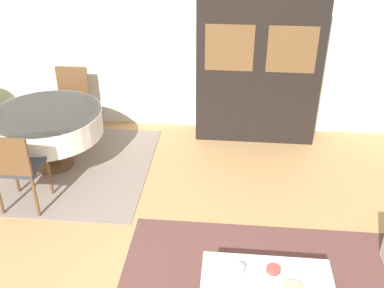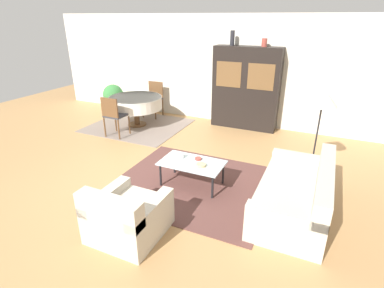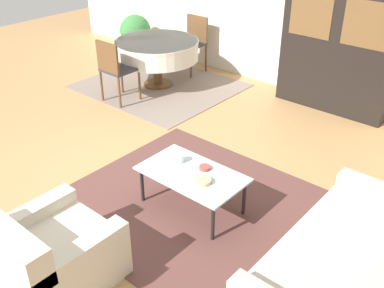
% 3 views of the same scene
% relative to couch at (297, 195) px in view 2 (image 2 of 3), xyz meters
% --- Properties ---
extents(ground_plane, '(14.00, 14.00, 0.00)m').
position_rel_couch_xyz_m(ground_plane, '(-2.58, -0.14, -0.28)').
color(ground_plane, tan).
extents(wall_back, '(10.00, 0.06, 2.70)m').
position_rel_couch_xyz_m(wall_back, '(-2.58, 3.49, 1.07)').
color(wall_back, beige).
rests_on(wall_back, ground_plane).
extents(area_rug, '(2.59, 2.28, 0.01)m').
position_rel_couch_xyz_m(area_rug, '(-1.66, 0.10, -0.27)').
color(area_rug, brown).
rests_on(area_rug, ground_plane).
extents(dining_rug, '(2.34, 2.09, 0.01)m').
position_rel_couch_xyz_m(dining_rug, '(-4.19, 2.17, -0.27)').
color(dining_rug, gray).
rests_on(dining_rug, ground_plane).
extents(couch, '(0.94, 1.87, 0.77)m').
position_rel_couch_xyz_m(couch, '(0.00, 0.00, 0.00)').
color(couch, beige).
rests_on(couch, ground_plane).
extents(armchair, '(0.85, 0.88, 0.74)m').
position_rel_couch_xyz_m(armchair, '(-1.91, -1.43, 0.00)').
color(armchair, beige).
rests_on(armchair, ground_plane).
extents(coffee_table, '(1.04, 0.62, 0.41)m').
position_rel_couch_xyz_m(coffee_table, '(-1.68, 0.06, 0.11)').
color(coffee_table, black).
rests_on(coffee_table, area_rug).
extents(display_cabinet, '(1.62, 0.41, 1.99)m').
position_rel_couch_xyz_m(display_cabinet, '(-1.69, 3.23, 0.72)').
color(display_cabinet, black).
rests_on(display_cabinet, ground_plane).
extents(dining_table, '(1.34, 1.34, 0.74)m').
position_rel_couch_xyz_m(dining_table, '(-4.24, 2.19, 0.33)').
color(dining_table, brown).
rests_on(dining_table, dining_rug).
extents(dining_chair_near, '(0.44, 0.44, 0.95)m').
position_rel_couch_xyz_m(dining_chair_near, '(-4.24, 1.31, 0.29)').
color(dining_chair_near, brown).
rests_on(dining_chair_near, dining_rug).
extents(dining_chair_far, '(0.44, 0.44, 0.95)m').
position_rel_couch_xyz_m(dining_chair_far, '(-4.24, 3.08, 0.29)').
color(dining_chair_far, brown).
rests_on(dining_chair_far, dining_rug).
extents(floor_lamp, '(0.47, 0.47, 1.56)m').
position_rel_couch_xyz_m(floor_lamp, '(0.11, 1.26, 1.09)').
color(floor_lamp, black).
rests_on(floor_lamp, ground_plane).
extents(cup, '(0.09, 0.09, 0.09)m').
position_rel_couch_xyz_m(cup, '(-1.91, 0.13, 0.19)').
color(cup, white).
rests_on(cup, coffee_table).
extents(bowl, '(0.16, 0.16, 0.04)m').
position_rel_couch_xyz_m(bowl, '(-1.49, -0.00, 0.17)').
color(bowl, tan).
rests_on(bowl, coffee_table).
extents(bowl_small, '(0.11, 0.11, 0.03)m').
position_rel_couch_xyz_m(bowl_small, '(-1.63, 0.19, 0.16)').
color(bowl_small, '#9E4238').
rests_on(bowl_small, coffee_table).
extents(vase_tall, '(0.10, 0.10, 0.34)m').
position_rel_couch_xyz_m(vase_tall, '(-2.09, 3.24, 1.88)').
color(vase_tall, '#232328').
rests_on(vase_tall, display_cabinet).
extents(vase_short, '(0.12, 0.12, 0.18)m').
position_rel_couch_xyz_m(vase_short, '(-1.33, 3.24, 1.80)').
color(vase_short, '#9E4238').
rests_on(vase_short, display_cabinet).
extents(potted_plant, '(0.59, 0.59, 0.80)m').
position_rel_couch_xyz_m(potted_plant, '(-5.57, 2.97, 0.18)').
color(potted_plant, '#93664C').
rests_on(potted_plant, ground_plane).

